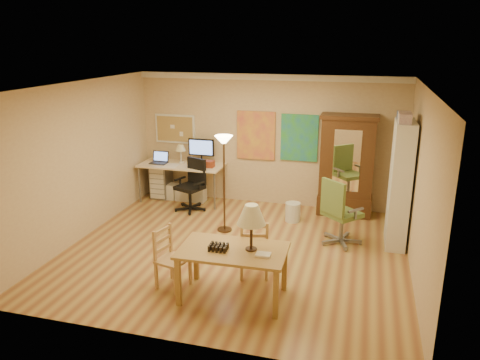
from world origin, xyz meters
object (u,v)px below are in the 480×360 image
(office_chair_green, at_px, (340,227))
(bookshelf, at_px, (400,185))
(computer_desk, at_px, (184,178))
(office_chair_black, at_px, (191,197))
(dining_table, at_px, (240,240))
(armoire, at_px, (346,172))

(office_chair_green, relative_size, bookshelf, 0.55)
(computer_desk, relative_size, office_chair_black, 1.69)
(computer_desk, bearing_deg, office_chair_black, -55.59)
(dining_table, height_order, computer_desk, computer_desk)
(dining_table, distance_m, bookshelf, 3.20)
(office_chair_black, bearing_deg, armoire, 11.06)
(computer_desk, xyz_separation_m, office_chair_black, (0.35, -0.51, -0.21))
(computer_desk, distance_m, bookshelf, 4.48)
(dining_table, bearing_deg, office_chair_black, 121.54)
(dining_table, relative_size, office_chair_black, 1.37)
(dining_table, relative_size, computer_desk, 0.81)
(office_chair_green, distance_m, armoire, 1.57)
(office_chair_black, distance_m, office_chair_green, 3.16)
(computer_desk, bearing_deg, armoire, 1.33)
(armoire, xyz_separation_m, bookshelf, (0.92, -1.20, 0.18))
(office_chair_green, height_order, bookshelf, bookshelf)
(computer_desk, relative_size, bookshelf, 0.85)
(computer_desk, xyz_separation_m, armoire, (3.38, 0.08, 0.37))
(armoire, distance_m, bookshelf, 1.52)
(dining_table, bearing_deg, office_chair_green, 60.91)
(office_chair_black, bearing_deg, bookshelf, -8.74)
(dining_table, distance_m, computer_desk, 4.17)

